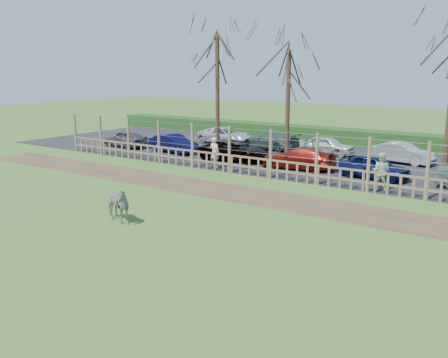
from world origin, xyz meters
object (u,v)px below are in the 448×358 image
Objects in this scene: zebra at (116,204)px; car_8 at (226,136)px; car_3 at (299,158)px; car_9 at (270,140)px; car_1 at (173,143)px; car_11 at (402,153)px; tree_left at (217,66)px; visitor_b at (381,171)px; car_10 at (327,145)px; car_4 at (374,167)px; car_2 at (235,151)px; tree_mid at (289,78)px; visitor_a at (214,153)px; car_0 at (126,139)px.

zebra is 19.52m from car_8.
car_3 is 6.94m from car_9.
car_1 and car_11 have the same top height.
tree_left is 1.90× the size of car_9.
visitor_b is 5.78m from car_3.
visitor_b is 9.60m from car_10.
car_8 is at bearing -129.19° from car_3.
car_8 and car_10 have the same top height.
car_3 is 6.49m from car_11.
car_10 is (-4.83, 5.32, 0.00)m from car_4.
zebra is 13.04m from car_2.
car_2 is at bearing 127.20° from car_11.
visitor_b reaches higher than car_10.
car_3 and car_11 have the same top height.
car_2 is 5.00m from car_9.
tree_left reaches higher than car_2.
tree_mid is 5.38m from car_3.
car_4 is at bearing -69.60° from visitor_b.
car_3 and car_10 have the same top height.
car_8 is at bearing 117.99° from tree_left.
car_9 is at bearing 96.52° from car_11.
visitor_a is at bearing 154.33° from car_10.
tree_mid is 1.87× the size of car_11.
tree_mid is 1.94× the size of car_4.
zebra is 0.90× the size of visitor_b.
car_2 is 1.04× the size of car_9.
visitor_b is (6.28, 10.15, 0.24)m from zebra.
tree_mid reaches higher than car_4.
visitor_b is 18.92m from car_0.
car_3 is at bearing 93.75° from car_4.
visitor_a reaches higher than car_4.
visitor_b reaches higher than car_11.
visitor_b is at bearing -144.48° from car_10.
car_4 is at bearing -160.48° from visitor_a.
car_0 is at bearing 112.91° from car_11.
car_9 is (-2.60, 2.53, -4.23)m from tree_mid.
car_8 is at bearing -33.59° from visitor_b.
visitor_a is at bearing 139.87° from car_11.
car_10 is at bearing 179.51° from car_3.
tree_mid reaches higher than visitor_a.
car_4 is at bearing -22.80° from tree_mid.
zebra is 10.47m from visitor_a.
tree_mid is 5.57m from car_9.
zebra is at bearing -85.83° from tree_mid.
car_11 is (13.40, 4.74, 0.00)m from car_1.
tree_mid reaches higher than car_1.
car_0 is at bearing -167.59° from tree_mid.
tree_left is at bearing -147.25° from car_8.
zebra is 0.44× the size of car_0.
visitor_a reaches higher than car_11.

